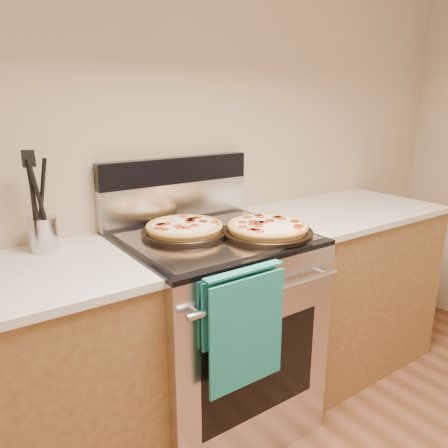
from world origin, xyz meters
TOP-DOWN VIEW (x-y plane):
  - wall_back at (0.00, 2.00)m, footprint 4.00×0.00m
  - range_body at (0.00, 1.65)m, footprint 0.76×0.68m
  - oven_window at (0.00, 1.31)m, footprint 0.56×0.01m
  - cooktop at (0.00, 1.65)m, footprint 0.76×0.68m
  - backsplash_lower at (0.00, 1.96)m, footprint 0.76×0.06m
  - backsplash_upper at (0.00, 1.96)m, footprint 0.76×0.06m
  - oven_handle at (0.00, 1.27)m, footprint 0.70×0.03m
  - dish_towel at (-0.12, 1.27)m, footprint 0.32×0.05m
  - foil_sheet at (0.00, 1.62)m, footprint 0.70×0.55m
  - cabinet_right at (0.88, 1.68)m, footprint 1.00×0.62m
  - countertop_right at (0.88, 1.68)m, footprint 1.02×0.64m
  - pepperoni_pizza_back at (-0.10, 1.72)m, footprint 0.37×0.37m
  - pepperoni_pizza_front at (0.19, 1.51)m, footprint 0.39×0.39m
  - utensil_crock at (-0.62, 1.89)m, footprint 0.12×0.12m

SIDE VIEW (x-z plane):
  - cabinet_right at x=0.88m, z-range 0.00..0.88m
  - range_body at x=0.00m, z-range 0.00..0.90m
  - oven_window at x=0.00m, z-range 0.25..0.65m
  - dish_towel at x=-0.12m, z-range 0.49..0.91m
  - oven_handle at x=0.00m, z-range 0.79..0.81m
  - countertop_right at x=0.88m, z-range 0.88..0.91m
  - cooktop at x=0.00m, z-range 0.90..0.92m
  - foil_sheet at x=0.00m, z-range 0.92..0.93m
  - pepperoni_pizza_back at x=-0.10m, z-range 0.93..0.97m
  - pepperoni_pizza_front at x=0.19m, z-range 0.93..0.98m
  - utensil_crock at x=-0.62m, z-range 0.91..1.04m
  - backsplash_lower at x=0.00m, z-range 0.92..1.10m
  - backsplash_upper at x=0.00m, z-range 1.10..1.22m
  - wall_back at x=0.00m, z-range -0.65..3.35m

